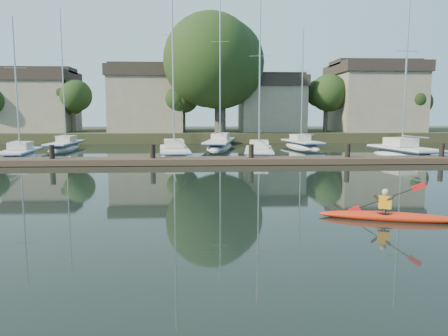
{
  "coord_description": "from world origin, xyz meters",
  "views": [
    {
      "loc": [
        -0.04,
        -12.5,
        3.1
      ],
      "look_at": [
        0.73,
        2.51,
        1.2
      ],
      "focal_mm": 35.0,
      "sensor_mm": 36.0,
      "label": 1
    }
  ],
  "objects_px": {
    "sailboat_4": "(403,159)",
    "sailboat_5": "(65,150)",
    "sailboat_3": "(259,159)",
    "sailboat_7": "(302,149)",
    "kayak": "(388,215)",
    "sailboat_2": "(174,159)",
    "dock": "(202,161)",
    "sailboat_6": "(220,149)",
    "sailboat_0": "(20,160)"
  },
  "relations": [
    {
      "from": "sailboat_4",
      "to": "sailboat_5",
      "type": "relative_size",
      "value": 0.98
    },
    {
      "from": "sailboat_3",
      "to": "sailboat_4",
      "type": "distance_m",
      "value": 10.46
    },
    {
      "from": "sailboat_5",
      "to": "sailboat_7",
      "type": "relative_size",
      "value": 1.1
    },
    {
      "from": "kayak",
      "to": "sailboat_4",
      "type": "relative_size",
      "value": 0.31
    },
    {
      "from": "sailboat_2",
      "to": "kayak",
      "type": "bearing_deg",
      "value": -74.27
    },
    {
      "from": "sailboat_4",
      "to": "sailboat_7",
      "type": "xyz_separation_m",
      "value": [
        -5.3,
        9.11,
        0.03
      ]
    },
    {
      "from": "sailboat_3",
      "to": "sailboat_4",
      "type": "relative_size",
      "value": 0.94
    },
    {
      "from": "dock",
      "to": "sailboat_6",
      "type": "xyz_separation_m",
      "value": [
        1.64,
        13.68,
        -0.39
      ]
    },
    {
      "from": "sailboat_2",
      "to": "sailboat_6",
      "type": "relative_size",
      "value": 0.9
    },
    {
      "from": "kayak",
      "to": "sailboat_5",
      "type": "relative_size",
      "value": 0.3
    },
    {
      "from": "kayak",
      "to": "sailboat_4",
      "type": "bearing_deg",
      "value": 80.24
    },
    {
      "from": "dock",
      "to": "sailboat_0",
      "type": "bearing_deg",
      "value": 161.14
    },
    {
      "from": "sailboat_0",
      "to": "dock",
      "type": "bearing_deg",
      "value": -24.77
    },
    {
      "from": "sailboat_4",
      "to": "dock",
      "type": "bearing_deg",
      "value": -173.68
    },
    {
      "from": "dock",
      "to": "sailboat_4",
      "type": "bearing_deg",
      "value": 15.59
    },
    {
      "from": "sailboat_2",
      "to": "sailboat_4",
      "type": "xyz_separation_m",
      "value": [
        16.49,
        -0.76,
        -0.03
      ]
    },
    {
      "from": "kayak",
      "to": "sailboat_6",
      "type": "xyz_separation_m",
      "value": [
        -3.75,
        28.0,
        -0.34
      ]
    },
    {
      "from": "sailboat_6",
      "to": "sailboat_7",
      "type": "xyz_separation_m",
      "value": [
        7.53,
        -0.53,
        0.01
      ]
    },
    {
      "from": "sailboat_0",
      "to": "sailboat_5",
      "type": "relative_size",
      "value": 0.82
    },
    {
      "from": "sailboat_4",
      "to": "sailboat_6",
      "type": "relative_size",
      "value": 0.8
    },
    {
      "from": "kayak",
      "to": "sailboat_7",
      "type": "xyz_separation_m",
      "value": [
        3.79,
        27.47,
        -0.33
      ]
    },
    {
      "from": "dock",
      "to": "sailboat_2",
      "type": "height_order",
      "value": "sailboat_2"
    },
    {
      "from": "sailboat_2",
      "to": "sailboat_5",
      "type": "height_order",
      "value": "sailboat_2"
    },
    {
      "from": "dock",
      "to": "sailboat_6",
      "type": "distance_m",
      "value": 13.78
    },
    {
      "from": "dock",
      "to": "sailboat_3",
      "type": "distance_m",
      "value": 5.79
    },
    {
      "from": "dock",
      "to": "sailboat_2",
      "type": "relative_size",
      "value": 2.33
    },
    {
      "from": "sailboat_5",
      "to": "sailboat_0",
      "type": "bearing_deg",
      "value": -93.5
    },
    {
      "from": "sailboat_3",
      "to": "sailboat_7",
      "type": "height_order",
      "value": "sailboat_3"
    },
    {
      "from": "sailboat_2",
      "to": "sailboat_4",
      "type": "bearing_deg",
      "value": -8.07
    },
    {
      "from": "kayak",
      "to": "sailboat_0",
      "type": "bearing_deg",
      "value": 150.68
    },
    {
      "from": "kayak",
      "to": "sailboat_4",
      "type": "height_order",
      "value": "sailboat_4"
    },
    {
      "from": "sailboat_0",
      "to": "sailboat_6",
      "type": "height_order",
      "value": "sailboat_6"
    },
    {
      "from": "kayak",
      "to": "sailboat_6",
      "type": "distance_m",
      "value": 28.25
    },
    {
      "from": "sailboat_6",
      "to": "sailboat_7",
      "type": "bearing_deg",
      "value": 5.27
    },
    {
      "from": "dock",
      "to": "sailboat_6",
      "type": "relative_size",
      "value": 2.09
    },
    {
      "from": "sailboat_6",
      "to": "sailboat_5",
      "type": "bearing_deg",
      "value": -167.16
    },
    {
      "from": "kayak",
      "to": "sailboat_3",
      "type": "height_order",
      "value": "sailboat_3"
    },
    {
      "from": "sailboat_3",
      "to": "sailboat_6",
      "type": "bearing_deg",
      "value": 110.98
    },
    {
      "from": "dock",
      "to": "sailboat_7",
      "type": "xyz_separation_m",
      "value": [
        9.18,
        13.15,
        -0.38
      ]
    },
    {
      "from": "sailboat_0",
      "to": "sailboat_4",
      "type": "height_order",
      "value": "sailboat_4"
    },
    {
      "from": "sailboat_2",
      "to": "sailboat_7",
      "type": "height_order",
      "value": "sailboat_2"
    },
    {
      "from": "dock",
      "to": "sailboat_7",
      "type": "relative_size",
      "value": 2.84
    },
    {
      "from": "sailboat_0",
      "to": "sailboat_3",
      "type": "bearing_deg",
      "value": -6.54
    },
    {
      "from": "dock",
      "to": "sailboat_5",
      "type": "distance_m",
      "value": 17.66
    },
    {
      "from": "sailboat_4",
      "to": "sailboat_0",
      "type": "bearing_deg",
      "value": 170.11
    },
    {
      "from": "dock",
      "to": "sailboat_4",
      "type": "xyz_separation_m",
      "value": [
        14.48,
        4.04,
        -0.41
      ]
    },
    {
      "from": "sailboat_0",
      "to": "sailboat_2",
      "type": "distance_m",
      "value": 10.69
    },
    {
      "from": "kayak",
      "to": "sailboat_5",
      "type": "height_order",
      "value": "sailboat_5"
    },
    {
      "from": "sailboat_0",
      "to": "sailboat_6",
      "type": "xyz_separation_m",
      "value": [
        14.33,
        9.35,
        -0.01
      ]
    },
    {
      "from": "dock",
      "to": "sailboat_4",
      "type": "relative_size",
      "value": 2.62
    }
  ]
}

